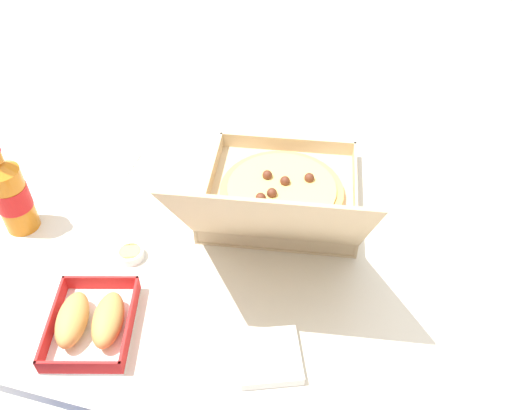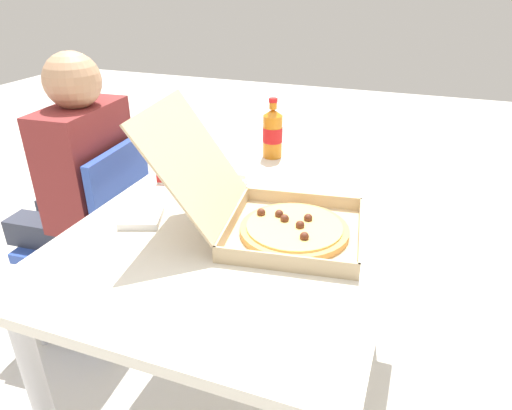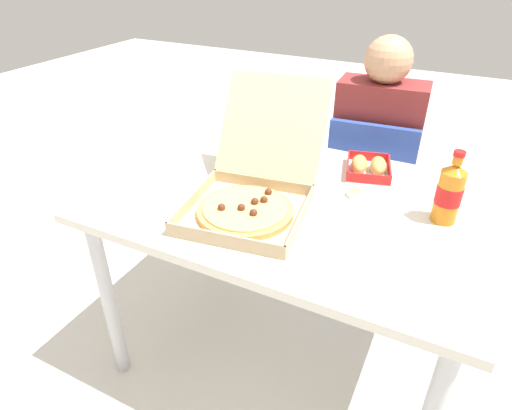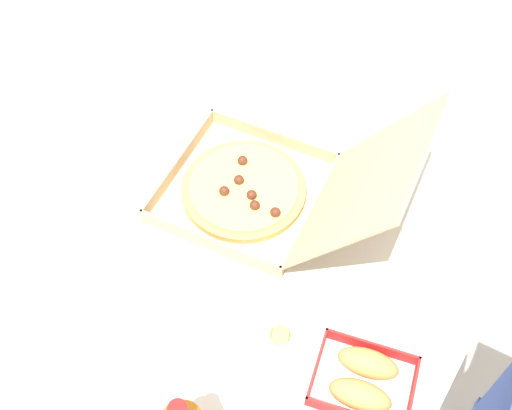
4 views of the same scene
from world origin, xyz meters
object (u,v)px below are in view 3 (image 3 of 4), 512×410
at_px(paper_menu, 411,263).
at_px(napkin_pile, 280,155).
at_px(chair, 369,188).
at_px(pizza_box_open, 251,193).
at_px(dipping_sauce_cup, 356,193).
at_px(cola_bottle, 449,193).
at_px(diner_person, 377,142).
at_px(bread_side_box, 369,166).

bearing_deg(paper_menu, napkin_pile, 143.18).
bearing_deg(chair, napkin_pile, -124.69).
xyz_separation_m(pizza_box_open, paper_menu, (0.50, -0.06, -0.05)).
bearing_deg(dipping_sauce_cup, cola_bottle, -5.16).
bearing_deg(paper_menu, pizza_box_open, 173.68).
bearing_deg(dipping_sauce_cup, chair, 96.35).
height_order(diner_person, pizza_box_open, diner_person).
xyz_separation_m(pizza_box_open, dipping_sauce_cup, (0.27, 0.21, -0.04)).
bearing_deg(bread_side_box, diner_person, 97.92).
bearing_deg(napkin_pile, chair, 55.31).
bearing_deg(bread_side_box, paper_menu, -63.20).
height_order(pizza_box_open, napkin_pile, pizza_box_open).
bearing_deg(pizza_box_open, dipping_sauce_cup, 38.16).
xyz_separation_m(diner_person, bread_side_box, (0.06, -0.44, 0.09)).
relative_size(diner_person, dipping_sauce_cup, 20.54).
relative_size(diner_person, napkin_pile, 10.46).
height_order(bread_side_box, paper_menu, bread_side_box).
distance_m(diner_person, dipping_sauce_cup, 0.63).
height_order(chair, napkin_pile, chair).
bearing_deg(cola_bottle, dipping_sauce_cup, 174.84).
relative_size(pizza_box_open, napkin_pile, 5.37).
xyz_separation_m(chair, dipping_sauce_cup, (0.06, -0.56, 0.28)).
xyz_separation_m(napkin_pile, dipping_sauce_cup, (0.34, -0.16, 0.00)).
height_order(bread_side_box, cola_bottle, cola_bottle).
relative_size(paper_menu, napkin_pile, 1.91).
distance_m(pizza_box_open, dipping_sauce_cup, 0.35).
distance_m(bread_side_box, cola_bottle, 0.35).
distance_m(pizza_box_open, paper_menu, 0.50).
bearing_deg(chair, dipping_sauce_cup, -83.65).
relative_size(pizza_box_open, bread_side_box, 2.67).
height_order(napkin_pile, dipping_sauce_cup, same).
distance_m(bread_side_box, napkin_pile, 0.34).
xyz_separation_m(cola_bottle, dipping_sauce_cup, (-0.27, 0.02, -0.08)).
xyz_separation_m(cola_bottle, napkin_pile, (-0.61, 0.18, -0.08)).
distance_m(diner_person, paper_menu, 0.95).
bearing_deg(bread_side_box, dipping_sauce_cup, -88.14).
bearing_deg(pizza_box_open, napkin_pile, 100.33).
height_order(chair, diner_person, diner_person).
height_order(diner_person, bread_side_box, diner_person).
xyz_separation_m(diner_person, napkin_pile, (-0.27, -0.46, 0.07)).
bearing_deg(bread_side_box, pizza_box_open, -123.92).
bearing_deg(napkin_pile, diner_person, 59.21).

